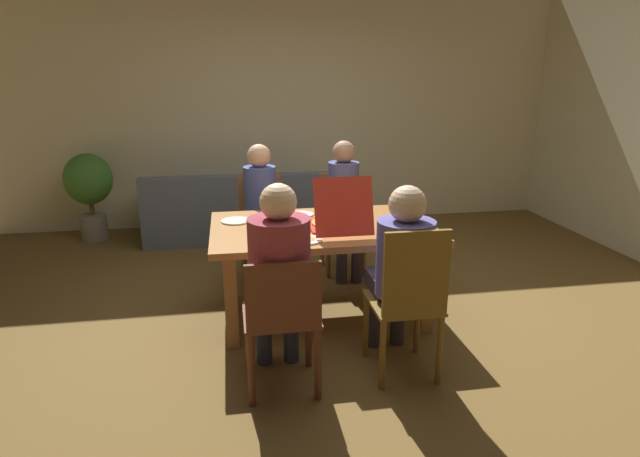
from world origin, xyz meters
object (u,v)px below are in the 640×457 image
Objects in this scene: chair_2 at (261,221)px; potted_plant at (89,186)px; plate_2 at (301,214)px; chair_1 at (282,318)px; person_3 at (345,199)px; plate_1 at (236,221)px; chair_3 at (341,218)px; person_0 at (402,262)px; person_2 at (261,203)px; pizza_box_0 at (337,221)px; chair_0 at (409,297)px; dining_table at (322,238)px; drinking_glass_0 at (294,224)px; person_1 at (279,268)px; couch at (242,213)px; drinking_glass_1 at (417,212)px; plate_0 at (306,239)px.

potted_plant reaches higher than chair_2.
chair_2 is at bearing 113.85° from plate_2.
chair_1 is 4.10× the size of plate_2.
person_3 is 5.48× the size of plate_1.
chair_3 is at bearing -28.03° from potted_plant.
person_0 is 1.82m from person_2.
pizza_box_0 is at bearing -46.61° from potted_plant.
pizza_box_0 is (-0.26, 0.88, 0.24)m from chair_0.
dining_table is 1.91× the size of chair_1.
chair_2 reaches higher than drinking_glass_0.
person_1 is 5.54× the size of plate_1.
chair_2 is at bearing -37.41° from potted_plant.
person_1 is 1.01× the size of person_3.
person_3 is at bearing 67.14° from dining_table.
person_2 is 1.43m from couch.
person_0 is 0.93m from drinking_glass_1.
chair_3 is (0.00, 1.96, -0.04)m from chair_0.
person_2 is 1.34× the size of chair_3.
chair_0 is 0.80m from person_1.
person_3 is 0.58× the size of couch.
plate_1 is 2.66m from potted_plant.
chair_1 is 0.70× the size of person_2.
person_1 is (-0.41, -0.88, 0.11)m from dining_table.
person_1 is 3.10m from couch.
chair_2 is (-0.00, 1.97, 0.03)m from chair_1.
chair_1 is at bearing -166.28° from person_0.
potted_plant is (-2.22, 2.35, -0.02)m from dining_table.
chair_2 is 4.20× the size of plate_1.
plate_2 is at bearing -44.13° from potted_plant.
chair_1 is at bearing -112.22° from dining_table.
chair_2 is 0.25m from person_2.
chair_0 is 0.80× the size of person_3.
person_1 reaches higher than chair_0.
person_0 is at bearing 90.00° from chair_0.
drinking_glass_0 is 0.06× the size of couch.
couch is 1.71m from potted_plant.
plate_0 is 0.20m from drinking_glass_0.
chair_1 reaches higher than dining_table.
person_0 is 0.97× the size of person_3.
person_1 is 9.22× the size of drinking_glass_1.
chair_3 is at bearing -53.09° from couch.
person_2 reaches higher than chair_3.
chair_0 is at bearing -90.00° from person_0.
plate_0 is at bearing -79.89° from chair_2.
chair_2 reaches higher than plate_0.
person_1 reaches higher than plate_2.
plate_0 is (-0.53, -1.33, 0.24)m from chair_3.
dining_table is at bearing -67.08° from chair_2.
pizza_box_0 reaches higher than chair_1.
person_0 is at bearing -90.00° from person_3.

